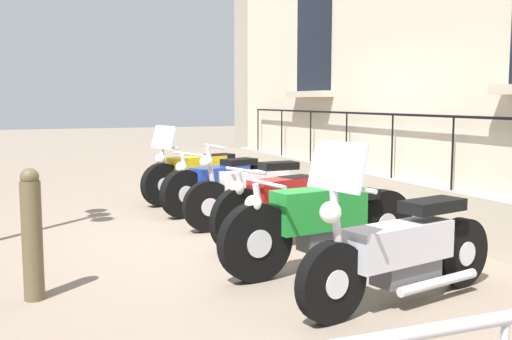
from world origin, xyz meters
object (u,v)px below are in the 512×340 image
motorcycle_yellow (199,175)px  motorcycle_white (257,194)px  bollard (32,234)px  motorcycle_blue (222,184)px  motorcycle_red (281,206)px  motorcycle_green (323,223)px  motorcycle_silver (401,252)px

motorcycle_yellow → motorcycle_white: bearing=93.6°
motorcycle_white → bollard: (2.76, 1.97, 0.12)m
motorcycle_blue → motorcycle_red: size_ratio=1.06×
motorcycle_blue → bollard: (2.69, 3.14, 0.14)m
motorcycle_red → motorcycle_green: motorcycle_green is taller
motorcycle_yellow → motorcycle_white: (-0.14, 2.16, -0.01)m
motorcycle_silver → bollard: (2.73, -1.20, 0.12)m
motorcycle_blue → motorcycle_silver: size_ratio=0.96×
motorcycle_white → motorcycle_green: (0.14, 2.06, 0.02)m
motorcycle_red → motorcycle_silver: 2.21m
motorcycle_blue → motorcycle_red: (0.02, 2.12, 0.03)m
motorcycle_red → bollard: (2.67, 1.01, 0.11)m
motorcycle_green → bollard: (2.62, -0.09, 0.09)m
motorcycle_red → motorcycle_green: (0.06, 1.10, 0.01)m
motorcycle_white → motorcycle_silver: motorcycle_silver is taller
motorcycle_blue → motorcycle_white: motorcycle_white is taller
motorcycle_yellow → motorcycle_silver: size_ratio=0.97×
motorcycle_red → motorcycle_white: bearing=-95.4°
motorcycle_white → bollard: bearing=35.5°
motorcycle_blue → motorcycle_silver: (-0.04, 4.34, 0.02)m
motorcycle_green → motorcycle_silver: (-0.11, 1.11, -0.03)m
motorcycle_yellow → motorcycle_blue: (-0.06, 0.98, -0.03)m
motorcycle_silver → bollard: motorcycle_silver is taller
motorcycle_red → motorcycle_green: size_ratio=0.85×
motorcycle_blue → bollard: 4.13m
motorcycle_blue → bollard: bearing=49.4°
motorcycle_silver → motorcycle_green: bearing=-84.2°
motorcycle_yellow → bollard: bearing=57.5°
motorcycle_green → motorcycle_silver: 1.11m
motorcycle_red → motorcycle_silver: bearing=91.5°
motorcycle_blue → motorcycle_silver: motorcycle_silver is taller
motorcycle_yellow → bollard: (2.63, 4.12, 0.11)m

